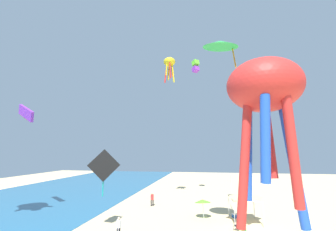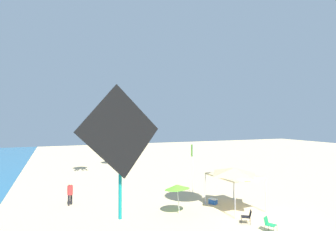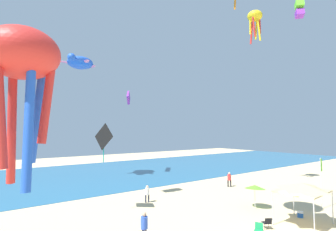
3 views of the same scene
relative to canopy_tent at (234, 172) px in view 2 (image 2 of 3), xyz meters
name	(u,v)px [view 2 (image 2 of 3)]	position (x,y,z in m)	size (l,w,h in m)	color
ground	(265,220)	(-2.73, -0.49, -2.69)	(120.00, 120.00, 0.10)	#D6BC8C
canopy_tent	(234,172)	(0.00, 0.00, 0.00)	(3.77, 3.07, 2.98)	#B7B7BC
beach_umbrella	(177,187)	(0.60, 4.38, -0.82)	(1.81, 1.79, 2.11)	silver
folding_chair_right_of_tent	(269,223)	(-4.39, 0.69, -2.17)	(0.79, 0.74, 0.82)	black
folding_chair_near_cooler	(248,216)	(-2.87, 1.04, -2.17)	(0.77, 0.80, 0.82)	black
cooler_box	(213,201)	(1.49, 0.92, -2.44)	(0.73, 0.62, 0.40)	blue
banner_flag	(193,163)	(5.15, 0.82, -0.01)	(0.36, 0.06, 4.40)	silver
person_near_umbrella	(70,192)	(5.37, 11.26, -1.63)	(0.41, 0.41, 1.73)	black
kite_diamond_black	(120,135)	(-10.78, 10.92, 3.53)	(0.75, 2.18, 3.25)	black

